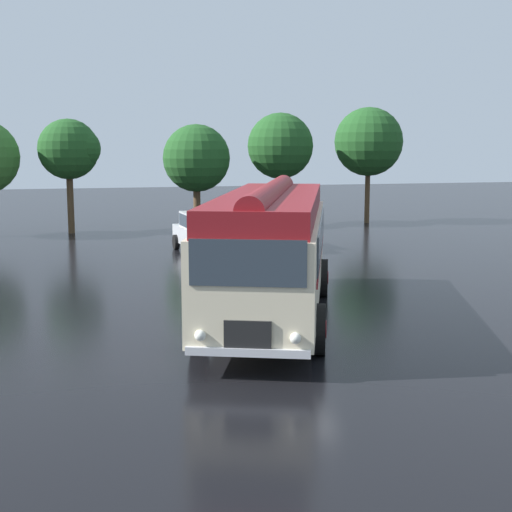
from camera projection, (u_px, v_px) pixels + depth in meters
name	position (u px, v px, depth m)	size (l,w,h in m)	color
ground_plane	(280.00, 326.00, 17.55)	(120.00, 120.00, 0.00)	black
vintage_bus	(271.00, 246.00, 18.10)	(5.87, 10.30, 3.49)	beige
car_near_left	(203.00, 232.00, 29.52)	(2.21, 4.32, 1.66)	#B7BABF
car_mid_left	(272.00, 229.00, 30.78)	(2.28, 4.35, 1.66)	black
tree_left_of_centre	(71.00, 149.00, 35.52)	(3.09, 3.02, 5.74)	#4C3823
tree_centre	(198.00, 157.00, 37.80)	(3.57, 3.57, 5.53)	#4C3823
tree_right_of_centre	(281.00, 145.00, 39.18)	(3.61, 3.61, 6.19)	#4C3823
tree_far_right	(367.00, 143.00, 40.25)	(3.87, 3.87, 6.56)	#4C3823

